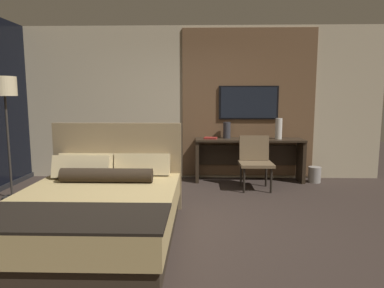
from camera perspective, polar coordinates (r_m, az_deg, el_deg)
name	(u,v)px	position (r m, az deg, el deg)	size (l,w,h in m)	color
ground_plane	(177,228)	(4.11, -2.50, -13.83)	(16.00, 16.00, 0.00)	#332823
wall_back_tv_panel	(195,103)	(6.40, 0.49, 6.79)	(7.20, 0.09, 2.80)	#BCAD8E
bed	(96,209)	(3.91, -15.64, -10.41)	(1.72, 2.19, 1.17)	#33281E
desk	(249,152)	(6.28, 9.46, -1.34)	(1.93, 0.47, 0.77)	#2D2319
tv	(249,103)	(6.39, 9.41, 6.83)	(1.08, 0.04, 0.61)	black
desk_chair	(255,158)	(5.78, 10.45, -2.26)	(0.54, 0.54, 0.88)	brown
floor_lamp	(5,96)	(5.70, -28.72, 6.97)	(0.34, 0.34, 1.81)	#282623
vase_tall	(279,129)	(6.29, 14.24, 2.48)	(0.12, 0.12, 0.37)	silver
vase_short	(227,130)	(6.25, 5.82, 2.31)	(0.13, 0.13, 0.29)	#333338
book	(211,138)	(6.14, 3.11, 1.00)	(0.25, 0.20, 0.03)	maroon
waste_bin	(314,175)	(6.52, 19.74, -4.82)	(0.22, 0.22, 0.28)	gray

